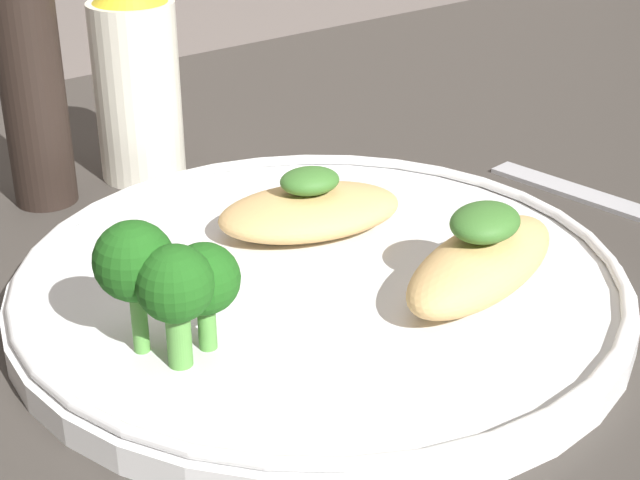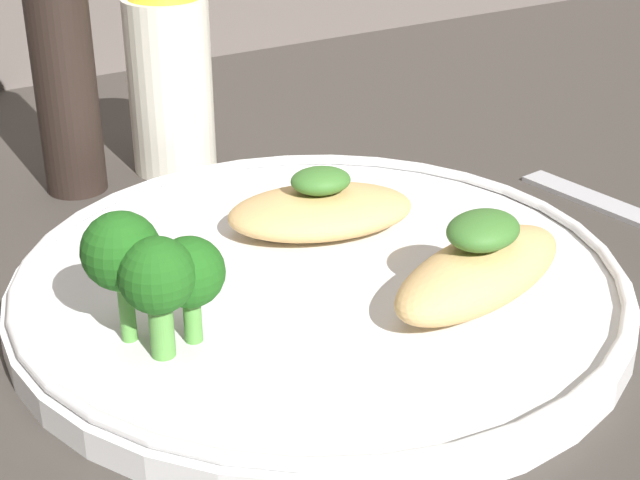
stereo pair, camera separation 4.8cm
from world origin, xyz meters
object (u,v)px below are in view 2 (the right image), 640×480
at_px(broccoli_bunch, 153,268).
at_px(pepper_grinder, 61,48).
at_px(sauce_bottle, 169,72).
at_px(plate, 320,283).

relative_size(broccoli_bunch, pepper_grinder, 0.32).
distance_m(broccoli_bunch, pepper_grinder, 0.22).
bearing_deg(broccoli_bunch, sauce_bottle, 64.92).
height_order(plate, sauce_bottle, sauce_bottle).
distance_m(plate, sauce_bottle, 0.21).
height_order(broccoli_bunch, sauce_bottle, sauce_bottle).
xyz_separation_m(plate, pepper_grinder, (-0.06, 0.20, 0.08)).
bearing_deg(pepper_grinder, plate, -73.56).
distance_m(broccoli_bunch, sauce_bottle, 0.24).
height_order(sauce_bottle, pepper_grinder, pepper_grinder).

